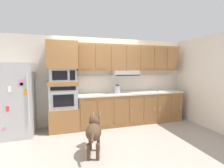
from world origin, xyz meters
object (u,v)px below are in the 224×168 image
Objects in this scene: microwave at (63,75)px; built_in_oven at (64,96)px; electric_kettle at (117,89)px; screwdriver at (158,91)px; dog at (94,131)px; refrigerator at (16,100)px.

built_in_oven is at bearing 179.23° from microwave.
screwdriver is at bearing 0.97° from electric_kettle.
dog is at bearing -69.07° from microwave.
screwdriver is 1.34m from electric_kettle.
microwave is (1.09, 0.07, 0.58)m from refrigerator.
built_in_oven is at bearing 3.55° from refrigerator.
microwave is at bearing 34.61° from dog.
screwdriver is 0.17× the size of dog.
screwdriver is 0.66× the size of electric_kettle.
microwave reaches higher than dog.
screwdriver is at bearing -0.51° from built_in_oven.
microwave is 2.68× the size of electric_kettle.
dog is at bearing -39.53° from refrigerator.
refrigerator is 3.89m from screwdriver.
built_in_oven is at bearing 34.61° from dog.
refrigerator is 1.24m from microwave.
built_in_oven is 1.58m from dog.
microwave is at bearing 179.49° from screwdriver.
refrigerator is 2.73× the size of microwave.
microwave is 1.52m from electric_kettle.
refrigerator is 1.92× the size of dog.
refrigerator reaches higher than screwdriver.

